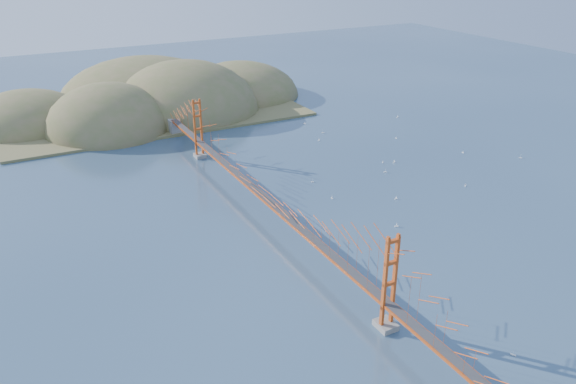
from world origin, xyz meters
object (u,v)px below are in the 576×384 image
sailboat_1 (385,172)px  sailboat_2 (396,198)px  sailboat_0 (332,198)px  bridge (266,176)px

sailboat_1 → sailboat_2: sailboat_1 is taller
sailboat_1 → sailboat_2: (-5.48, -10.22, -0.02)m
sailboat_0 → sailboat_1: bearing=18.7°
sailboat_2 → sailboat_1: bearing=61.8°
sailboat_2 → sailboat_0: 10.61m
sailboat_1 → sailboat_0: size_ratio=1.20×
sailboat_1 → sailboat_0: sailboat_1 is taller
bridge → sailboat_0: size_ratio=166.02×
sailboat_0 → bridge: bearing=-174.1°
bridge → sailboat_1: bearing=12.9°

